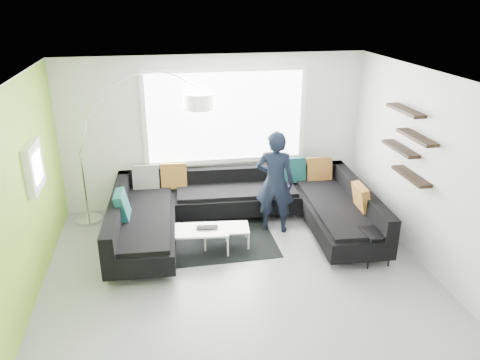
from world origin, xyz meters
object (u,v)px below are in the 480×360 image
object	(u,v)px
side_table	(374,247)
person	(275,182)
arc_lamp	(80,153)
laptop	(207,229)
sectional_sofa	(242,214)
coffee_table	(214,237)

from	to	relation	value
side_table	person	distance (m)	1.87
arc_lamp	laptop	bearing A→B (deg)	-40.71
side_table	laptop	world-z (taller)	side_table
sectional_sofa	laptop	world-z (taller)	sectional_sofa
coffee_table	laptop	distance (m)	0.24
sectional_sofa	person	bearing A→B (deg)	12.84
person	laptop	distance (m)	1.39
coffee_table	arc_lamp	bearing A→B (deg)	153.38
coffee_table	arc_lamp	distance (m)	2.69
arc_lamp	side_table	xyz separation A→B (m)	(4.38, -2.16, -1.02)
coffee_table	side_table	bearing A→B (deg)	-14.54
coffee_table	laptop	bearing A→B (deg)	-134.51
sectional_sofa	arc_lamp	world-z (taller)	arc_lamp
sectional_sofa	arc_lamp	size ratio (longest dim) A/B	1.68
person	side_table	bearing A→B (deg)	153.64
laptop	person	bearing A→B (deg)	28.89
coffee_table	person	xyz separation A→B (m)	(1.09, 0.42, 0.69)
laptop	sectional_sofa	bearing A→B (deg)	38.72
arc_lamp	side_table	world-z (taller)	arc_lamp
sectional_sofa	side_table	bearing A→B (deg)	-30.50
arc_lamp	person	world-z (taller)	arc_lamp
coffee_table	laptop	size ratio (longest dim) A/B	3.21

